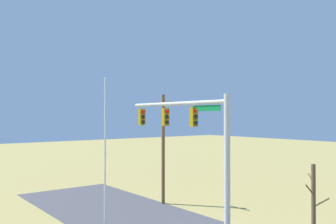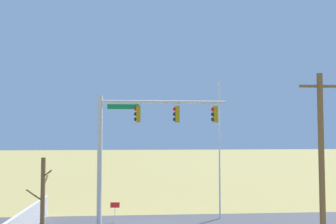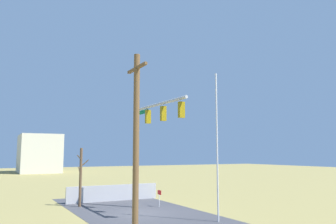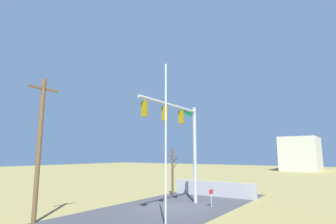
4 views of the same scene
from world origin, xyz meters
name	(u,v)px [view 4 (image 4 of 4)]	position (x,y,z in m)	size (l,w,h in m)	color
ground_plane	(171,207)	(0.00, 0.00, 0.00)	(160.00, 160.00, 0.00)	olive
road_surface	(134,218)	(-4.00, 0.00, 0.01)	(28.00, 8.00, 0.01)	#3D3D42
sidewalk_corner	(201,201)	(3.58, -0.57, 0.00)	(6.00, 6.00, 0.01)	#B7B5AD
retaining_fence	(213,189)	(6.48, -0.32, 0.66)	(0.20, 7.84, 1.32)	#A8A8AD
signal_mast	(182,132)	(0.52, -0.62, 5.39)	(7.36, 0.46, 7.59)	#B2B5BA
flagpole	(166,142)	(-4.74, -2.78, 4.41)	(0.10, 0.10, 8.83)	silver
utility_pole	(39,145)	(-8.00, 3.86, 4.28)	(1.90, 0.26, 8.24)	brown
bare_tree	(173,171)	(4.67, 2.95, 2.24)	(1.27, 1.02, 4.37)	brown
open_sign	(211,194)	(1.85, -2.27, 0.91)	(0.56, 0.04, 1.22)	silver
distant_building	(301,154)	(54.80, -0.91, 3.91)	(11.70, 7.89, 7.82)	beige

